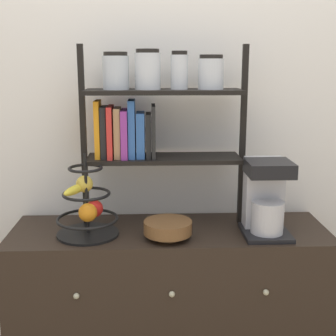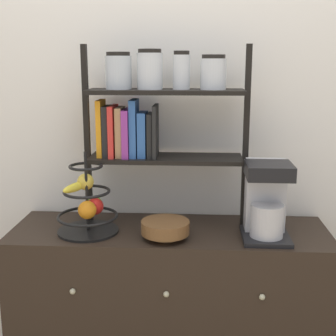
% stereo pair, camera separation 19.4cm
% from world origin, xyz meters
% --- Properties ---
extents(wall_back, '(7.00, 0.05, 2.60)m').
position_xyz_m(wall_back, '(0.00, 0.47, 1.30)').
color(wall_back, silver).
rests_on(wall_back, ground_plane).
extents(sideboard, '(1.36, 0.44, 0.86)m').
position_xyz_m(sideboard, '(0.00, 0.21, 0.43)').
color(sideboard, black).
rests_on(sideboard, ground_plane).
extents(coffee_maker, '(0.19, 0.22, 0.32)m').
position_xyz_m(coffee_maker, '(0.40, 0.15, 1.01)').
color(coffee_maker, black).
rests_on(coffee_maker, sideboard).
extents(fruit_stand, '(0.26, 0.26, 0.34)m').
position_xyz_m(fruit_stand, '(-0.34, 0.17, 0.97)').
color(fruit_stand, black).
rests_on(fruit_stand, sideboard).
extents(wooden_bowl, '(0.20, 0.20, 0.07)m').
position_xyz_m(wooden_bowl, '(-0.01, 0.11, 0.90)').
color(wooden_bowl, brown).
rests_on(wooden_bowl, sideboard).
extents(shelf_hutch, '(0.71, 0.20, 0.77)m').
position_xyz_m(shelf_hutch, '(-0.09, 0.30, 1.36)').
color(shelf_hutch, black).
rests_on(shelf_hutch, sideboard).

